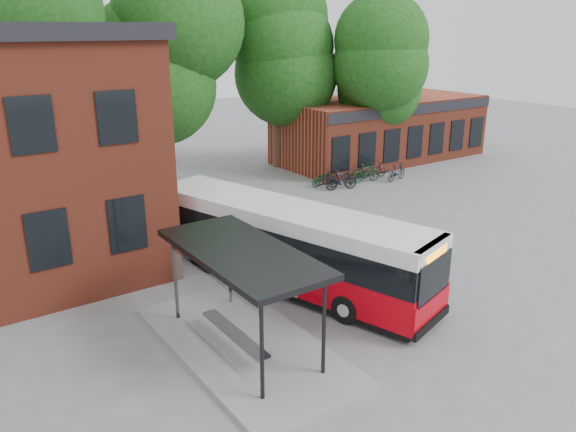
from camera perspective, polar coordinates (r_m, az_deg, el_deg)
ground at (r=18.98m, az=5.82°, el=-7.62°), size 100.00×100.00×0.00m
shop_row at (r=38.05m, az=9.44°, el=8.74°), size 14.00×6.20×4.00m
bus_shelter at (r=15.24m, az=-4.59°, el=-8.40°), size 3.60×7.00×2.90m
bike_rail at (r=31.74m, az=6.83°, el=3.57°), size 5.20×0.10×0.38m
tree_0 at (r=29.39m, az=-25.01°, el=11.34°), size 7.92×7.92×11.00m
tree_1 at (r=32.36m, az=-12.85°, el=12.56°), size 7.92×7.92×10.40m
tree_2 at (r=34.75m, az=-1.22°, el=13.89°), size 7.92×7.92×11.00m
tree_3 at (r=34.88m, az=9.58°, el=12.24°), size 7.04×7.04×9.28m
city_bus at (r=18.92m, az=-0.30°, el=-3.03°), size 5.28×11.07×2.76m
bicycle_0 at (r=31.15m, az=3.58°, el=3.87°), size 1.79×0.87×0.90m
bicycle_1 at (r=30.45m, az=5.44°, el=3.67°), size 1.90×0.99×1.10m
bicycle_2 at (r=31.34m, az=4.15°, el=4.01°), size 1.89×0.86×0.96m
bicycle_3 at (r=30.93m, az=5.35°, el=3.71°), size 1.53×0.96×0.89m
bicycle_4 at (r=32.54m, az=7.07°, el=4.47°), size 1.93×0.92×0.97m
bicycle_5 at (r=32.15m, az=7.95°, el=4.36°), size 1.83×0.69×1.08m
bicycle_6 at (r=33.21m, az=8.64°, el=4.66°), size 1.86×0.87×0.94m
bicycle_7 at (r=32.79m, az=10.98°, el=4.44°), size 1.80×0.85×1.04m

